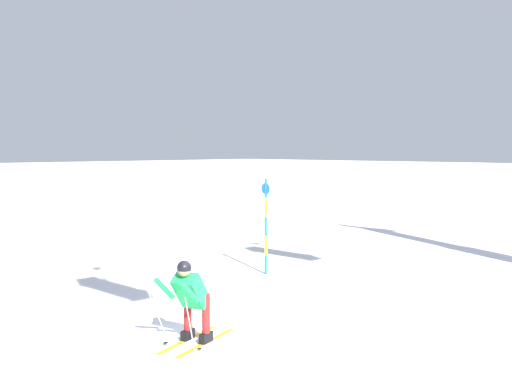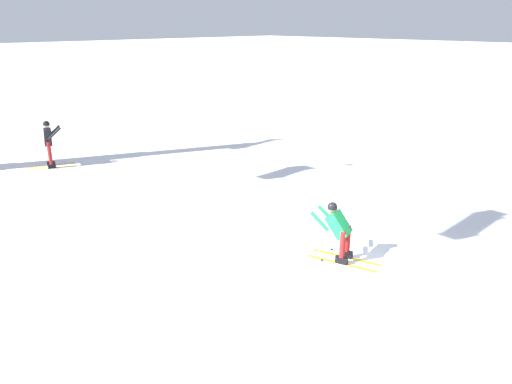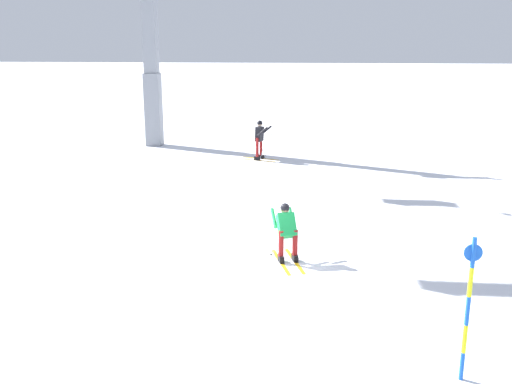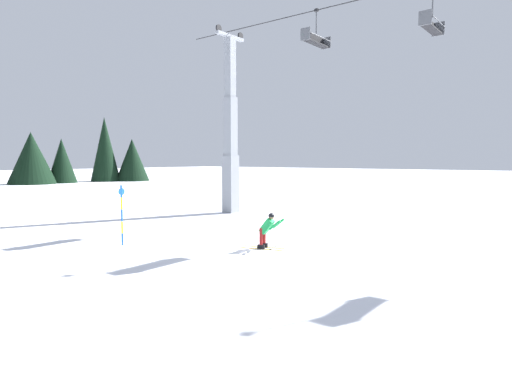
{
  "view_description": "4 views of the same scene",
  "coord_description": "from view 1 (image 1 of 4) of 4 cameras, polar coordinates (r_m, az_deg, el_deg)",
  "views": [
    {
      "loc": [
        7.1,
        6.83,
        3.17
      ],
      "look_at": [
        1.14,
        1.02,
        2.59
      ],
      "focal_mm": 43.73,
      "sensor_mm": 36.0,
      "label": 1
    },
    {
      "loc": [
        -5.27,
        7.64,
        5.33
      ],
      "look_at": [
        0.93,
        1.66,
        2.26
      ],
      "focal_mm": 33.74,
      "sensor_mm": 36.0,
      "label": 2
    },
    {
      "loc": [
        -12.7,
        -1.36,
        5.29
      ],
      "look_at": [
        1.34,
        -0.02,
        1.56
      ],
      "focal_mm": 40.35,
      "sensor_mm": 36.0,
      "label": 3
    },
    {
      "loc": [
        10.41,
        -13.96,
        3.47
      ],
      "look_at": [
        -0.38,
        -0.06,
        2.1
      ],
      "focal_mm": 29.93,
      "sensor_mm": 36.0,
      "label": 4
    }
  ],
  "objects": [
    {
      "name": "skier_carving_main",
      "position": [
        10.22,
        -6.03,
        -9.42
      ],
      "size": [
        1.78,
        1.04,
        1.54
      ],
      "color": "yellow",
      "rests_on": "ground_plane"
    },
    {
      "name": "ground_plane",
      "position": [
        10.35,
        0.36,
        -13.84
      ],
      "size": [
        260.0,
        260.0,
        0.0
      ],
      "primitive_type": "plane",
      "color": "white"
    },
    {
      "name": "trail_marker_pole",
      "position": [
        15.7,
        0.91,
        -2.87
      ],
      "size": [
        0.07,
        0.28,
        2.42
      ],
      "color": "blue",
      "rests_on": "ground_plane"
    }
  ]
}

